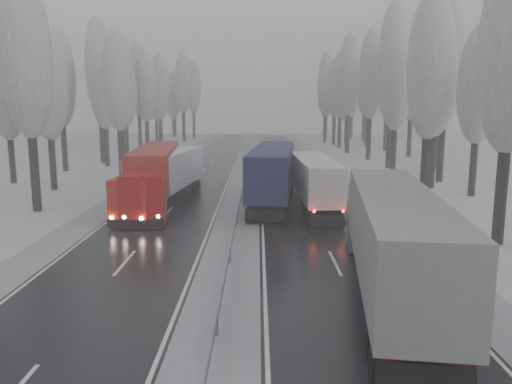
{
  "coord_description": "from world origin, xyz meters",
  "views": [
    {
      "loc": [
        1.41,
        -11.91,
        7.74
      ],
      "look_at": [
        1.27,
        20.17,
        2.2
      ],
      "focal_mm": 35.0,
      "sensor_mm": 36.0,
      "label": 1
    }
  ],
  "objects_px": {
    "truck_blue_box": "(273,171)",
    "truck_cream_box": "(312,178)",
    "truck_red_white": "(164,176)",
    "truck_grey_tarp": "(391,233)",
    "truck_red_red": "(154,173)",
    "box_truck_distant": "(276,143)"
  },
  "relations": [
    {
      "from": "truck_blue_box",
      "to": "box_truck_distant",
      "type": "distance_m",
      "value": 46.12
    },
    {
      "from": "box_truck_distant",
      "to": "truck_red_white",
      "type": "xyz_separation_m",
      "value": [
        -10.39,
        -47.09,
        0.83
      ]
    },
    {
      "from": "truck_red_white",
      "to": "truck_red_red",
      "type": "height_order",
      "value": "truck_red_red"
    },
    {
      "from": "truck_grey_tarp",
      "to": "truck_cream_box",
      "type": "xyz_separation_m",
      "value": [
        -1.29,
        18.36,
        -0.35
      ]
    },
    {
      "from": "truck_grey_tarp",
      "to": "truck_red_red",
      "type": "xyz_separation_m",
      "value": [
        -13.5,
        18.64,
        -0.0
      ]
    },
    {
      "from": "truck_red_white",
      "to": "truck_blue_box",
      "type": "bearing_deg",
      "value": 13.26
    },
    {
      "from": "truck_blue_box",
      "to": "truck_red_white",
      "type": "distance_m",
      "value": 8.61
    },
    {
      "from": "box_truck_distant",
      "to": "truck_red_red",
      "type": "bearing_deg",
      "value": -100.93
    },
    {
      "from": "truck_cream_box",
      "to": "truck_red_red",
      "type": "distance_m",
      "value": 12.21
    },
    {
      "from": "truck_red_white",
      "to": "box_truck_distant",
      "type": "bearing_deg",
      "value": 84.0
    },
    {
      "from": "truck_grey_tarp",
      "to": "truck_red_white",
      "type": "relative_size",
      "value": 1.09
    },
    {
      "from": "truck_blue_box",
      "to": "truck_red_red",
      "type": "relative_size",
      "value": 1.01
    },
    {
      "from": "truck_blue_box",
      "to": "truck_red_white",
      "type": "xyz_separation_m",
      "value": [
        -8.54,
        -1.02,
        -0.26
      ]
    },
    {
      "from": "truck_blue_box",
      "to": "truck_cream_box",
      "type": "height_order",
      "value": "truck_blue_box"
    },
    {
      "from": "truck_grey_tarp",
      "to": "box_truck_distant",
      "type": "relative_size",
      "value": 2.12
    },
    {
      "from": "truck_grey_tarp",
      "to": "truck_red_red",
      "type": "height_order",
      "value": "truck_grey_tarp"
    },
    {
      "from": "box_truck_distant",
      "to": "truck_red_white",
      "type": "height_order",
      "value": "truck_red_white"
    },
    {
      "from": "truck_red_white",
      "to": "truck_red_red",
      "type": "distance_m",
      "value": 0.79
    },
    {
      "from": "truck_grey_tarp",
      "to": "truck_blue_box",
      "type": "xyz_separation_m",
      "value": [
        -4.2,
        19.64,
        0.03
      ]
    },
    {
      "from": "truck_red_white",
      "to": "truck_cream_box",
      "type": "bearing_deg",
      "value": 5.18
    },
    {
      "from": "truck_cream_box",
      "to": "truck_blue_box",
      "type": "bearing_deg",
      "value": 154.35
    },
    {
      "from": "truck_cream_box",
      "to": "truck_red_red",
      "type": "relative_size",
      "value": 0.86
    }
  ]
}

